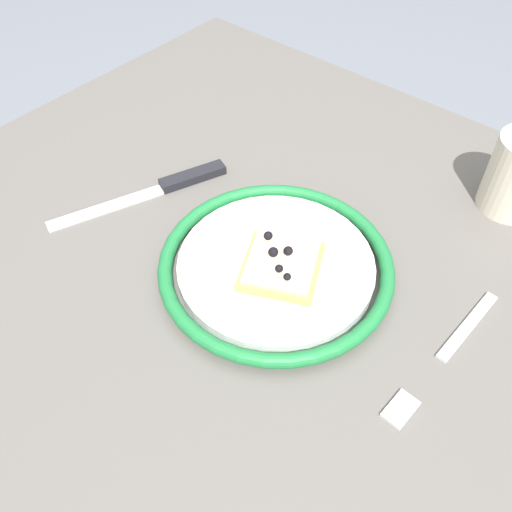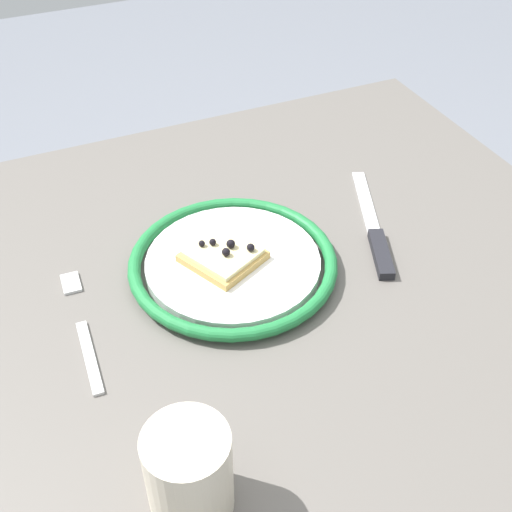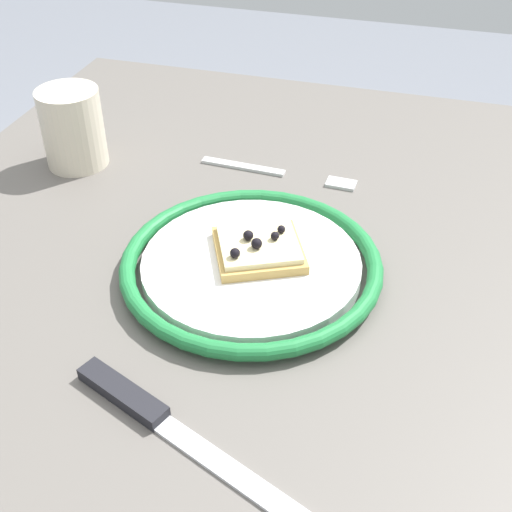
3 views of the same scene
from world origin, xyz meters
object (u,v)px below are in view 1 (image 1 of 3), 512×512
Objects in this scene: plate at (275,265)px; pizza_slice_near at (281,264)px; knife at (170,185)px; dining_table at (285,306)px; fork at (444,355)px.

pizza_slice_near reaches higher than plate.
pizza_slice_near reaches higher than knife.
dining_table is at bearing -94.99° from plate.
fork is (-0.19, -0.03, -0.02)m from pizza_slice_near.
knife is (0.20, -0.00, 0.09)m from dining_table.
knife is 1.14× the size of fork.
dining_table is 4.87× the size of fork.
pizza_slice_near is at bearing 8.48° from fork.
plate reaches higher than knife.
knife reaches higher than dining_table.
pizza_slice_near is 0.56× the size of fork.
fork reaches higher than dining_table.
knife is (0.21, -0.03, -0.02)m from pizza_slice_near.
knife reaches higher than fork.
dining_table is 3.69× the size of plate.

